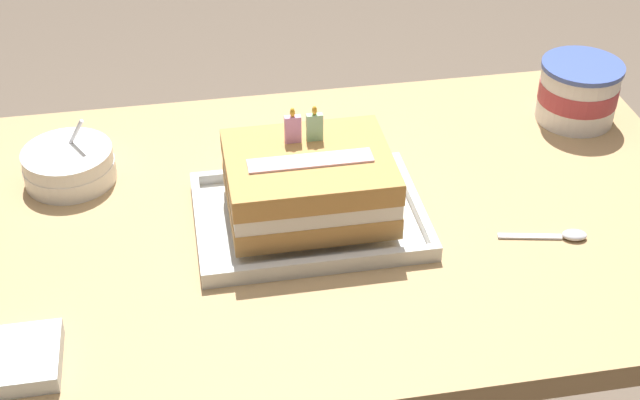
# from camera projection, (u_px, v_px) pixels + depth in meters

# --- Properties ---
(dining_table) EXTENTS (1.11, 0.71, 0.77)m
(dining_table) POSITION_uv_depth(u_px,v_px,m) (330.00, 276.00, 1.35)
(dining_table) COLOR tan
(dining_table) RESTS_ON ground_plane
(foil_tray) EXTENTS (0.32, 0.23, 0.02)m
(foil_tray) POSITION_uv_depth(u_px,v_px,m) (309.00, 218.00, 1.26)
(foil_tray) COLOR silver
(foil_tray) RESTS_ON dining_table
(birthday_cake) EXTENTS (0.22, 0.18, 0.14)m
(birthday_cake) POSITION_uv_depth(u_px,v_px,m) (309.00, 182.00, 1.22)
(birthday_cake) COLOR #BC8848
(birthday_cake) RESTS_ON foil_tray
(bowl_stack) EXTENTS (0.14, 0.14, 0.10)m
(bowl_stack) POSITION_uv_depth(u_px,v_px,m) (69.00, 165.00, 1.33)
(bowl_stack) COLOR white
(bowl_stack) RESTS_ON dining_table
(ice_cream_tub) EXTENTS (0.13, 0.13, 0.10)m
(ice_cream_tub) POSITION_uv_depth(u_px,v_px,m) (578.00, 91.00, 1.46)
(ice_cream_tub) COLOR white
(ice_cream_tub) RESTS_ON dining_table
(serving_spoon_near_tray) EXTENTS (0.12, 0.04, 0.01)m
(serving_spoon_near_tray) POSITION_uv_depth(u_px,v_px,m) (564.00, 235.00, 1.23)
(serving_spoon_near_tray) COLOR silver
(serving_spoon_near_tray) RESTS_ON dining_table
(napkin_pile) EXTENTS (0.11, 0.10, 0.02)m
(napkin_pile) POSITION_uv_depth(u_px,v_px,m) (14.00, 360.00, 1.03)
(napkin_pile) COLOR white
(napkin_pile) RESTS_ON dining_table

